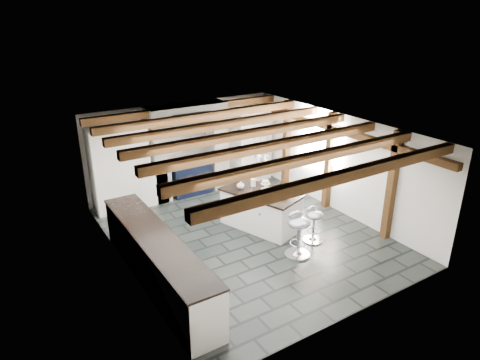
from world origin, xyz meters
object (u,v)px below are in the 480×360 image
bar_stool_far (298,229)px  range_cooker (189,176)px  kitchen_island (261,209)px  bar_stool_near (314,220)px

bar_stool_far → range_cooker: bearing=101.9°
range_cooker → kitchen_island: (0.48, -2.51, -0.04)m
bar_stool_far → bar_stool_near: bearing=28.6°
range_cooker → kitchen_island: size_ratio=0.53×
kitchen_island → bar_stool_far: 1.35m
kitchen_island → range_cooker: bearing=81.4°
range_cooker → bar_stool_far: size_ratio=1.11×
bar_stool_near → range_cooker: bearing=103.1°
bar_stool_near → bar_stool_far: bar_stool_far is taller
range_cooker → bar_stool_far: 3.87m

